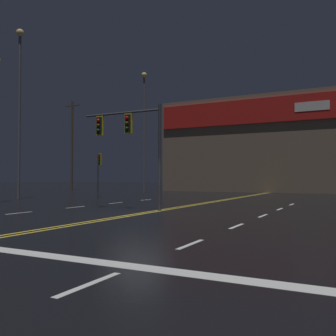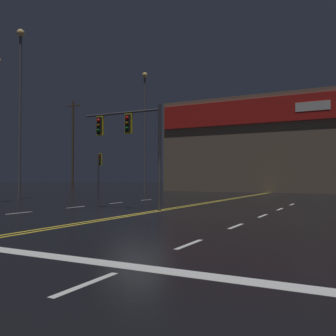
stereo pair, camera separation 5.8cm
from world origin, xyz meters
TOP-DOWN VIEW (x-y plane):
  - ground_plane at (0.00, 0.00)m, footprint 200.00×200.00m
  - road_markings at (0.89, -1.44)m, footprint 14.33×60.00m
  - traffic_signal_median at (-1.75, 1.92)m, footprint 4.36×0.36m
  - traffic_signal_corner_northwest at (-10.68, 11.32)m, footprint 0.42×0.36m
  - streetlight_near_left at (-11.34, 19.66)m, footprint 0.56×0.56m
  - streetlight_far_left at (-13.56, 5.77)m, footprint 0.56×0.56m
  - building_backdrop at (0.00, 30.35)m, footprint 24.44×10.23m
  - utility_pole_row at (-0.91, 22.44)m, footprint 46.59×0.26m

SIDE VIEW (x-z plane):
  - ground_plane at x=0.00m, z-range 0.00..0.00m
  - road_markings at x=0.89m, z-range 0.00..0.01m
  - traffic_signal_corner_northwest at x=-10.68m, z-range 0.83..4.36m
  - traffic_signal_median at x=-1.75m, z-range 1.29..6.24m
  - building_backdrop at x=0.00m, z-range 0.02..10.29m
  - utility_pole_row at x=-0.91m, z-range 0.13..11.48m
  - streetlight_far_left at x=-13.56m, z-range 1.42..13.78m
  - streetlight_near_left at x=-11.34m, z-range 1.43..13.83m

